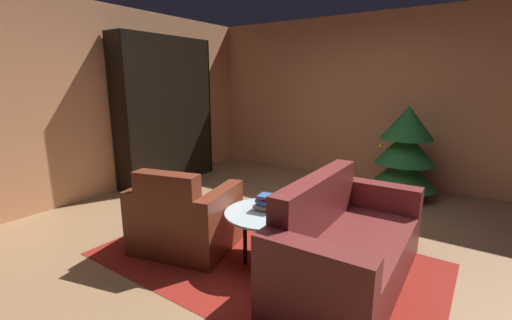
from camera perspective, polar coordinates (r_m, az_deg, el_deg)
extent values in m
plane|color=#9A744E|center=(3.57, 2.64, -13.71)|extent=(6.89, 6.89, 0.00)
cube|color=tan|center=(5.87, 18.13, 9.58)|extent=(5.75, 0.06, 2.64)
cube|color=tan|center=(5.28, -24.76, 8.72)|extent=(0.06, 5.86, 2.64)
cube|color=maroon|center=(3.29, 1.40, -16.13)|extent=(3.00, 1.82, 0.01)
cube|color=black|center=(5.52, -13.54, 7.76)|extent=(0.03, 1.67, 2.27)
cube|color=black|center=(6.23, -9.03, 8.52)|extent=(0.40, 0.02, 2.27)
cube|color=black|center=(5.16, -21.77, 6.86)|extent=(0.40, 0.03, 2.27)
cube|color=black|center=(5.86, -14.18, -3.15)|extent=(0.37, 1.62, 0.03)
cube|color=black|center=(5.76, -14.43, 1.14)|extent=(0.37, 1.62, 0.03)
cube|color=black|center=(5.69, -14.68, 5.57)|extent=(0.37, 1.62, 0.02)
cube|color=black|center=(5.65, -14.95, 10.08)|extent=(0.37, 1.62, 0.02)
cube|color=black|center=(5.65, -15.22, 14.62)|extent=(0.37, 1.62, 0.02)
cube|color=black|center=(5.68, -15.51, 19.14)|extent=(0.37, 1.62, 0.03)
cube|color=black|center=(5.77, -15.91, 9.31)|extent=(0.05, 1.09, 0.72)
cube|color=black|center=(5.75, -15.75, 9.30)|extent=(0.03, 1.12, 0.75)
cube|color=#B4A29A|center=(6.40, -9.56, -0.27)|extent=(0.21, 0.05, 0.26)
cube|color=#4B372B|center=(6.34, -9.62, 0.03)|extent=(0.28, 0.03, 0.35)
cube|color=orange|center=(6.33, -9.85, -0.22)|extent=(0.27, 0.03, 0.30)
cube|color=#35833B|center=(6.29, -10.01, -0.39)|extent=(0.30, 0.05, 0.29)
cube|color=#95599B|center=(6.27, -10.43, -0.41)|extent=(0.26, 0.03, 0.30)
cube|color=#235683|center=(6.27, -10.82, -0.61)|extent=(0.21, 0.03, 0.26)
cube|color=navy|center=(6.22, -10.91, -0.41)|extent=(0.26, 0.03, 0.32)
cube|color=#533C1D|center=(6.20, -11.42, -0.24)|extent=(0.20, 0.05, 0.37)
cube|color=#834F9C|center=(6.28, -9.84, 3.98)|extent=(0.24, 0.05, 0.33)
cube|color=gold|center=(6.26, -10.22, 3.51)|extent=(0.21, 0.03, 0.24)
cube|color=#453A34|center=(6.19, -10.21, 4.00)|extent=(0.30, 0.04, 0.37)
cube|color=navy|center=(6.20, -10.77, 3.86)|extent=(0.21, 0.03, 0.34)
cube|color=orange|center=(6.16, -10.85, 3.37)|extent=(0.26, 0.04, 0.25)
cube|color=red|center=(6.12, -11.14, 3.43)|extent=(0.26, 0.04, 0.27)
cube|color=#7F5798|center=(6.10, -11.55, 3.57)|extent=(0.23, 0.04, 0.32)
cube|color=#B6371B|center=(6.07, -11.75, 3.22)|extent=(0.25, 0.04, 0.25)
cube|color=#BCA397|center=(6.22, -10.13, 15.95)|extent=(0.26, 0.04, 0.25)
cube|color=#417F33|center=(6.19, -10.43, 16.34)|extent=(0.26, 0.04, 0.33)
cube|color=#B3242E|center=(6.18, -10.94, 16.37)|extent=(0.20, 0.03, 0.34)
cube|color=#523F1A|center=(6.14, -11.20, 16.41)|extent=(0.21, 0.04, 0.35)
cube|color=#BBA19E|center=(6.08, -11.25, 16.54)|extent=(0.30, 0.05, 0.37)
cube|color=teal|center=(6.07, -11.72, 16.42)|extent=(0.24, 0.03, 0.35)
cube|color=brown|center=(3.51, -11.45, -11.08)|extent=(0.77, 0.88, 0.38)
cube|color=brown|center=(3.13, -14.58, -6.10)|extent=(0.63, 0.31, 0.45)
cube|color=brown|center=(3.29, -5.88, -10.21)|extent=(0.33, 0.76, 0.63)
cube|color=brown|center=(3.66, -16.60, -8.25)|extent=(0.33, 0.76, 0.63)
ellipsoid|color=beige|center=(3.48, -11.47, -6.32)|extent=(0.32, 0.24, 0.18)
sphere|color=beige|center=(3.55, -9.96, -4.95)|extent=(0.13, 0.13, 0.13)
cube|color=maroon|center=(2.98, 15.37, -15.64)|extent=(0.81, 1.36, 0.40)
cube|color=maroon|center=(2.90, 10.14, -6.93)|extent=(0.20, 1.34, 0.46)
cube|color=maroon|center=(2.30, 9.18, -21.01)|extent=(0.78, 0.20, 0.65)
cube|color=maroon|center=(3.60, 19.34, -8.60)|extent=(0.78, 0.20, 0.65)
cylinder|color=black|center=(3.08, 4.91, -13.73)|extent=(0.04, 0.04, 0.45)
cylinder|color=black|center=(3.37, 1.91, -11.19)|extent=(0.04, 0.04, 0.45)
cylinder|color=black|center=(3.11, -1.83, -13.36)|extent=(0.04, 0.04, 0.45)
cylinder|color=silver|center=(3.09, 1.77, -8.80)|extent=(0.75, 0.75, 0.02)
cube|color=#D8B954|center=(3.12, 1.78, -8.16)|extent=(0.16, 0.13, 0.02)
cube|color=gray|center=(3.11, 1.84, -7.73)|extent=(0.24, 0.18, 0.03)
cube|color=#2C5896|center=(3.10, 2.10, -7.31)|extent=(0.16, 0.14, 0.02)
cube|color=#354595|center=(3.09, 1.92, -6.90)|extent=(0.20, 0.16, 0.03)
cube|color=red|center=(3.08, 2.16, -6.41)|extent=(0.22, 0.13, 0.03)
cube|color=#315891|center=(3.07, 2.00, -6.00)|extent=(0.18, 0.16, 0.02)
cylinder|color=#10502E|center=(3.03, 5.69, -7.34)|extent=(0.06, 0.06, 0.17)
cylinder|color=#10502E|center=(3.00, 5.74, -5.26)|extent=(0.03, 0.03, 0.06)
cylinder|color=brown|center=(5.29, 22.98, -4.86)|extent=(0.08, 0.08, 0.15)
cone|color=#21642C|center=(5.21, 23.28, -1.70)|extent=(0.89, 0.89, 0.45)
cone|color=#21642C|center=(5.14, 23.61, 1.97)|extent=(0.79, 0.79, 0.45)
cone|color=#21642C|center=(5.09, 23.96, 5.72)|extent=(0.70, 0.70, 0.45)
sphere|color=yellow|center=(5.36, 25.03, 5.59)|extent=(0.07, 0.07, 0.07)
sphere|color=red|center=(5.52, 25.10, -0.49)|extent=(0.05, 0.05, 0.05)
sphere|color=yellow|center=(5.37, 23.74, 6.52)|extent=(0.07, 0.07, 0.07)
sphere|color=yellow|center=(5.09, 20.07, 2.23)|extent=(0.05, 0.05, 0.05)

